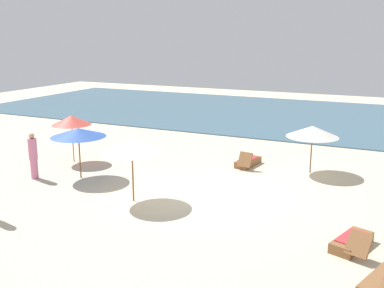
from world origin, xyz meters
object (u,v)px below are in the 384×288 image
umbrella_0 (313,131)px  umbrella_4 (132,146)px  lounger_0 (384,284)px  umbrella_1 (78,133)px  person_1 (33,156)px  lounger_1 (352,242)px  lounger_4 (248,162)px  umbrella_3 (71,120)px

umbrella_0 → umbrella_4: size_ratio=0.97×
umbrella_0 → umbrella_4: 7.56m
lounger_0 → umbrella_4: bearing=163.4°
umbrella_1 → person_1: umbrella_1 is taller
umbrella_4 → lounger_0: (8.00, -2.38, -1.77)m
lounger_1 → lounger_4: 7.94m
umbrella_0 → umbrella_3: 10.27m
lounger_4 → person_1: bearing=-143.4°
umbrella_4 → lounger_0: 8.53m
lounger_4 → person_1: 8.82m
umbrella_0 → person_1: size_ratio=1.15×
umbrella_1 → lounger_1: (10.40, -1.82, -1.65)m
lounger_0 → lounger_4: bearing=125.7°
umbrella_4 → person_1: 4.98m
lounger_4 → person_1: (-7.05, -5.24, 0.75)m
lounger_0 → lounger_4: size_ratio=1.06×
lounger_0 → person_1: 13.18m
umbrella_1 → lounger_4: umbrella_1 is taller
umbrella_4 → lounger_1: 7.37m
umbrella_3 → lounger_4: umbrella_3 is taller
lounger_4 → umbrella_0: bearing=2.8°
umbrella_1 → lounger_4: size_ratio=1.26×
umbrella_3 → lounger_4: (7.26, 2.65, -1.69)m
umbrella_0 → person_1: (-9.69, -5.37, -0.80)m
lounger_0 → umbrella_3: bearing=157.5°
umbrella_3 → lounger_1: size_ratio=1.18×
umbrella_1 → person_1: (-1.59, -0.84, -0.90)m
umbrella_1 → lounger_0: 11.96m
umbrella_4 → lounger_0: bearing=-16.6°
umbrella_3 → umbrella_4: size_ratio=0.96×
umbrella_4 → lounger_4: 6.34m
lounger_1 → lounger_4: size_ratio=1.04×
umbrella_0 → lounger_1: size_ratio=1.19×
umbrella_0 → lounger_0: (3.16, -8.19, -1.56)m
umbrella_4 → lounger_4: bearing=68.9°
lounger_0 → person_1: (-12.85, 2.83, 0.76)m
lounger_0 → lounger_1: (-0.86, 1.85, 0.01)m
umbrella_4 → lounger_4: (2.20, 5.68, -1.76)m
lounger_0 → umbrella_0: bearing=111.1°
umbrella_3 → lounger_4: bearing=20.0°
umbrella_0 → lounger_1: bearing=-70.1°
umbrella_4 → person_1: umbrella_4 is taller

